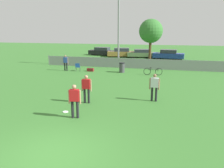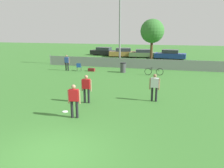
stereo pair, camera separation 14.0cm
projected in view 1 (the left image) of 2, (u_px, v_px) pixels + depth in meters
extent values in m
plane|color=#38722D|center=(52.00, 156.00, 7.34)|extent=(120.00, 120.00, 0.00)
cube|color=gray|center=(134.00, 63.00, 24.15)|extent=(20.97, 0.03, 1.10)
cylinder|color=slate|center=(49.00, 60.00, 26.65)|extent=(0.07, 0.07, 1.21)
cylinder|color=gray|center=(119.00, 27.00, 24.43)|extent=(0.20, 0.20, 8.98)
cylinder|color=#4C331E|center=(150.00, 52.00, 27.01)|extent=(0.32, 0.32, 2.96)
sphere|color=#33702D|center=(151.00, 31.00, 26.40)|extent=(2.87, 2.87, 2.87)
cylinder|color=black|center=(85.00, 96.00, 12.61)|extent=(0.13, 0.13, 0.86)
cylinder|color=black|center=(89.00, 96.00, 12.56)|extent=(0.13, 0.13, 0.86)
cube|color=red|center=(86.00, 84.00, 12.42)|extent=(0.46, 0.25, 0.56)
sphere|color=tan|center=(86.00, 77.00, 12.32)|extent=(0.20, 0.20, 0.20)
cylinder|color=tan|center=(82.00, 85.00, 12.48)|extent=(0.08, 0.08, 0.67)
cylinder|color=tan|center=(91.00, 86.00, 12.39)|extent=(0.08, 0.08, 0.67)
cylinder|color=black|center=(152.00, 94.00, 12.95)|extent=(0.13, 0.13, 0.86)
cylinder|color=black|center=(156.00, 94.00, 12.89)|extent=(0.13, 0.13, 0.86)
cube|color=silver|center=(155.00, 83.00, 12.75)|extent=(0.45, 0.23, 0.56)
sphere|color=#8C664C|center=(155.00, 76.00, 12.65)|extent=(0.20, 0.20, 0.20)
cylinder|color=#8C664C|center=(150.00, 84.00, 12.84)|extent=(0.08, 0.08, 0.67)
cylinder|color=#8C664C|center=(159.00, 84.00, 12.70)|extent=(0.08, 0.08, 0.67)
cylinder|color=black|center=(73.00, 109.00, 10.44)|extent=(0.13, 0.13, 0.86)
cylinder|color=black|center=(78.00, 109.00, 10.42)|extent=(0.13, 0.13, 0.86)
cube|color=red|center=(74.00, 95.00, 10.26)|extent=(0.48, 0.30, 0.56)
sphere|color=tan|center=(74.00, 87.00, 10.16)|extent=(0.20, 0.20, 0.20)
cylinder|color=tan|center=(69.00, 97.00, 10.30)|extent=(0.08, 0.08, 0.67)
cylinder|color=tan|center=(80.00, 97.00, 10.26)|extent=(0.08, 0.08, 0.67)
cylinder|color=black|center=(67.00, 67.00, 22.78)|extent=(0.13, 0.13, 0.83)
cylinder|color=black|center=(65.00, 67.00, 22.82)|extent=(0.13, 0.13, 0.83)
cube|color=#2D4C9E|center=(65.00, 60.00, 22.64)|extent=(0.43, 0.24, 0.56)
sphere|color=#8C664C|center=(65.00, 56.00, 22.54)|extent=(0.20, 0.20, 0.20)
cylinder|color=#8C664C|center=(68.00, 61.00, 22.61)|extent=(0.08, 0.08, 0.67)
cylinder|color=#8C664C|center=(63.00, 61.00, 22.70)|extent=(0.08, 0.08, 0.67)
cylinder|color=white|center=(65.00, 112.00, 11.27)|extent=(0.29, 0.29, 0.03)
torus|color=white|center=(65.00, 112.00, 11.27)|extent=(0.29, 0.29, 0.03)
cylinder|color=#333338|center=(80.00, 69.00, 22.80)|extent=(0.02, 0.02, 0.41)
cylinder|color=#333338|center=(76.00, 69.00, 22.81)|extent=(0.02, 0.02, 0.41)
cylinder|color=#333338|center=(80.00, 69.00, 22.41)|extent=(0.02, 0.02, 0.41)
cylinder|color=#333338|center=(76.00, 69.00, 22.42)|extent=(0.02, 0.02, 0.41)
cube|color=navy|center=(78.00, 67.00, 22.56)|extent=(0.54, 0.54, 0.03)
cube|color=navy|center=(77.00, 65.00, 22.30)|extent=(0.44, 0.12, 0.39)
torus|color=black|center=(147.00, 71.00, 20.58)|extent=(0.67, 0.14, 0.67)
torus|color=black|center=(159.00, 72.00, 20.46)|extent=(0.67, 0.14, 0.67)
cylinder|color=black|center=(153.00, 70.00, 20.48)|extent=(0.99, 0.17, 0.04)
cylinder|color=black|center=(150.00, 70.00, 20.50)|extent=(0.03, 0.03, 0.35)
cylinder|color=black|center=(158.00, 70.00, 20.43)|extent=(0.03, 0.03, 0.31)
cube|color=black|center=(151.00, 68.00, 20.46)|extent=(0.17, 0.08, 0.04)
cylinder|color=black|center=(158.00, 68.00, 20.39)|extent=(0.09, 0.44, 0.03)
cylinder|color=#3F3F44|center=(122.00, 68.00, 21.81)|extent=(0.54, 0.54, 0.90)
cylinder|color=black|center=(122.00, 63.00, 21.70)|extent=(0.56, 0.56, 0.08)
cube|color=maroon|center=(90.00, 70.00, 22.52)|extent=(0.67, 0.37, 0.30)
cube|color=black|center=(90.00, 68.00, 22.48)|extent=(0.57, 0.04, 0.02)
cylinder|color=black|center=(111.00, 53.00, 37.15)|extent=(0.62, 0.24, 0.60)
cylinder|color=black|center=(108.00, 54.00, 35.84)|extent=(0.62, 0.24, 0.60)
cylinder|color=black|center=(96.00, 53.00, 38.08)|extent=(0.62, 0.24, 0.60)
cylinder|color=black|center=(93.00, 54.00, 36.78)|extent=(0.62, 0.24, 0.60)
cube|color=black|center=(102.00, 52.00, 36.91)|extent=(4.65, 2.11, 0.67)
cube|color=#2D333D|center=(102.00, 49.00, 36.77)|extent=(2.48, 1.69, 0.50)
cylinder|color=black|center=(130.00, 55.00, 35.29)|extent=(0.64, 0.29, 0.61)
cylinder|color=black|center=(130.00, 56.00, 33.82)|extent=(0.64, 0.29, 0.61)
cylinder|color=black|center=(113.00, 54.00, 35.47)|extent=(0.64, 0.29, 0.61)
cylinder|color=black|center=(113.00, 55.00, 34.00)|extent=(0.64, 0.29, 0.61)
cube|color=olive|center=(122.00, 54.00, 34.59)|extent=(4.67, 2.52, 0.71)
cube|color=#2D333D|center=(122.00, 50.00, 34.44)|extent=(2.54, 1.93, 0.53)
cylinder|color=black|center=(150.00, 55.00, 34.32)|extent=(0.67, 0.27, 0.65)
cylinder|color=black|center=(151.00, 56.00, 32.86)|extent=(0.67, 0.27, 0.65)
cylinder|color=black|center=(133.00, 55.00, 34.62)|extent=(0.67, 0.27, 0.65)
cylinder|color=black|center=(133.00, 56.00, 33.16)|extent=(0.67, 0.27, 0.65)
cube|color=#59724C|center=(142.00, 54.00, 33.69)|extent=(4.51, 2.31, 0.61)
cube|color=#2D333D|center=(142.00, 51.00, 33.57)|extent=(2.43, 1.82, 0.46)
cylinder|color=black|center=(178.00, 57.00, 32.15)|extent=(0.64, 0.24, 0.62)
cylinder|color=black|center=(178.00, 58.00, 30.85)|extent=(0.64, 0.24, 0.62)
cylinder|color=black|center=(160.00, 56.00, 33.07)|extent=(0.64, 0.24, 0.62)
cylinder|color=black|center=(158.00, 57.00, 31.76)|extent=(0.64, 0.24, 0.62)
cube|color=navy|center=(168.00, 56.00, 31.90)|extent=(4.53, 2.10, 0.68)
cube|color=#2D333D|center=(169.00, 51.00, 31.76)|extent=(2.42, 1.69, 0.51)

